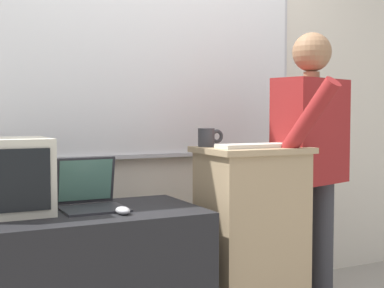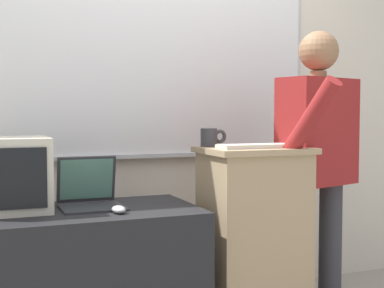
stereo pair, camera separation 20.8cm
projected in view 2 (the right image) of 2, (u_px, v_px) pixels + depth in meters
back_wall at (157, 69)px, 3.37m from camera, size 6.40×0.17×2.91m
lectern_podium at (254, 242)px, 2.81m from camera, size 0.54×0.42×1.00m
side_desk at (88, 286)px, 2.53m from camera, size 1.04×0.61×0.73m
person_presenter at (318, 155)px, 2.96m from camera, size 0.64×0.63×1.63m
laptop at (89, 191)px, 2.60m from camera, size 0.29×0.30×0.24m
wireless_keyboard at (259, 146)px, 2.73m from camera, size 0.43×0.14×0.02m
computer_mouse_by_laptop at (119, 209)px, 2.42m from camera, size 0.06×0.10×0.03m
crt_monitor at (12, 174)px, 2.46m from camera, size 0.33×0.38×0.34m
coffee_mug at (210, 137)px, 2.83m from camera, size 0.15×0.09×0.10m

